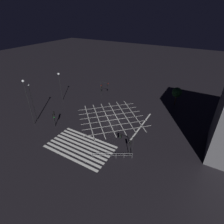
# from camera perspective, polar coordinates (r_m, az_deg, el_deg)

# --- Properties ---
(ground_plane) EXTENTS (200.00, 200.00, 0.00)m
(ground_plane) POSITION_cam_1_polar(r_m,az_deg,el_deg) (41.06, 0.00, -1.79)
(ground_plane) COLOR black
(road_markings) EXTENTS (18.28, 24.28, 0.01)m
(road_markings) POSITION_cam_1_polar(r_m,az_deg,el_deg) (35.83, -5.50, -7.38)
(road_markings) COLOR silver
(road_markings) RESTS_ON ground_plane
(traffic_light_nw_main) EXTENTS (2.70, 0.36, 4.32)m
(traffic_light_nw_main) POSITION_cam_1_polar(r_m,az_deg,el_deg) (50.42, -2.49, 8.61)
(traffic_light_nw_main) COLOR black
(traffic_light_nw_main) RESTS_ON ground_plane
(traffic_light_nw_cross) EXTENTS (0.36, 0.39, 3.29)m
(traffic_light_nw_cross) POSITION_cam_1_polar(r_m,az_deg,el_deg) (51.22, -3.46, 7.94)
(traffic_light_nw_cross) COLOR black
(traffic_light_nw_cross) RESTS_ON ground_plane
(traffic_light_sw_main) EXTENTS (0.39, 0.36, 3.21)m
(traffic_light_sw_main) POSITION_cam_1_polar(r_m,az_deg,el_deg) (38.64, -18.51, -1.78)
(traffic_light_sw_main) COLOR black
(traffic_light_sw_main) RESTS_ON ground_plane
(traffic_light_se_cross) EXTENTS (0.36, 0.39, 3.59)m
(traffic_light_se_cross) POSITION_cam_1_polar(r_m,az_deg,el_deg) (29.45, 5.93, -10.73)
(traffic_light_se_cross) COLOR black
(traffic_light_se_cross) RESTS_ON ground_plane
(traffic_light_se_main) EXTENTS (2.50, 0.36, 4.22)m
(traffic_light_se_main) POSITION_cam_1_polar(r_m,az_deg,el_deg) (29.54, 4.65, -9.15)
(traffic_light_se_main) COLOR black
(traffic_light_se_main) RESTS_ON ground_plane
(traffic_light_sw_cross) EXTENTS (0.36, 0.39, 3.47)m
(traffic_light_sw_cross) POSITION_cam_1_polar(r_m,az_deg,el_deg) (39.21, -18.40, -0.95)
(traffic_light_sw_cross) COLOR black
(traffic_light_sw_cross) RESTS_ON ground_plane
(street_lamp_east) EXTENTS (0.55, 0.55, 7.83)m
(street_lamp_east) POSITION_cam_1_polar(r_m,az_deg,el_deg) (48.73, -16.75, 9.80)
(street_lamp_east) COLOR black
(street_lamp_east) RESTS_ON ground_plane
(street_lamp_west) EXTENTS (0.40, 0.40, 8.76)m
(street_lamp_west) POSITION_cam_1_polar(r_m,az_deg,el_deg) (41.30, -24.72, 4.02)
(street_lamp_west) COLOR black
(street_lamp_west) RESTS_ON ground_plane
(street_lamp_far) EXTENTS (0.49, 0.49, 10.24)m
(street_lamp_far) POSITION_cam_1_polar(r_m,az_deg,el_deg) (39.36, -26.02, 4.75)
(street_lamp_far) COLOR black
(street_lamp_far) RESTS_ON ground_plane
(street_tree_near) EXTENTS (2.51, 2.51, 4.83)m
(street_tree_near) POSITION_cam_1_polar(r_m,az_deg,el_deg) (48.12, 20.42, 6.01)
(street_tree_near) COLOR #38281C
(street_tree_near) RESTS_ON ground_plane
(pedestrian_railing) EXTENTS (5.93, 3.45, 1.05)m
(pedestrian_railing) POSITION_cam_1_polar(r_m,az_deg,el_deg) (30.37, 0.00, -13.86)
(pedestrian_railing) COLOR #9EA0A5
(pedestrian_railing) RESTS_ON ground_plane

